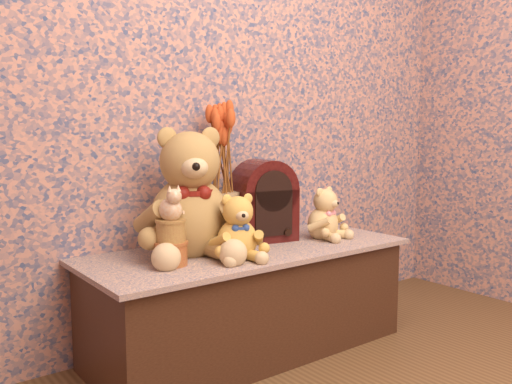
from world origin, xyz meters
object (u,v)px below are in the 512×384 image
Objects in this scene: ceramic_vase at (224,218)px; teddy_small at (323,211)px; teddy_large at (189,186)px; cat_figurine at (170,202)px; cathedral_radio at (264,200)px; biscuit_tin_lower at (171,254)px; teddy_medium at (237,224)px.

teddy_small is at bearing -22.03° from ceramic_vase.
teddy_small is (0.64, -0.10, -0.14)m from teddy_large.
teddy_small is at bearing 4.16° from cat_figurine.
teddy_small is 0.70× the size of cathedral_radio.
teddy_large is 2.40× the size of ceramic_vase.
biscuit_tin_lower is at bearing 168.66° from teddy_small.
ceramic_vase is at bearing 178.74° from cathedral_radio.
teddy_medium is at bearing -40.50° from teddy_large.
teddy_large is 0.66m from teddy_small.
teddy_large is 0.20m from cat_figurine.
teddy_medium is 0.28m from ceramic_vase.
cat_figurine reaches higher than ceramic_vase.
teddy_medium is (0.10, -0.18, -0.13)m from teddy_large.
cathedral_radio is 2.75× the size of cat_figurine.
cathedral_radio reaches higher than ceramic_vase.
teddy_large reaches higher than teddy_medium.
cat_figurine is (-0.15, -0.12, -0.04)m from teddy_large.
teddy_large reaches higher than cat_figurine.
biscuit_tin_lower is at bearing -151.85° from ceramic_vase.
teddy_large is at bearing -161.24° from ceramic_vase.
cathedral_radio reaches higher than biscuit_tin_lower.
biscuit_tin_lower is at bearing -176.07° from teddy_medium.
biscuit_tin_lower is at bearing -120.03° from teddy_large.
cat_figurine is at bearing -120.03° from teddy_large.
cat_figurine is (-0.25, 0.06, 0.10)m from teddy_medium.
teddy_small is at bearing 1.60° from biscuit_tin_lower.
teddy_medium is at bearing 175.92° from teddy_small.
teddy_large is at bearing -164.58° from cathedral_radio.
biscuit_tin_lower is (-0.15, -0.12, -0.23)m from teddy_large.
biscuit_tin_lower is (-0.55, -0.15, -0.14)m from cathedral_radio.
ceramic_vase is (0.11, 0.25, -0.02)m from teddy_medium.
teddy_medium is at bearing -13.87° from biscuit_tin_lower.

